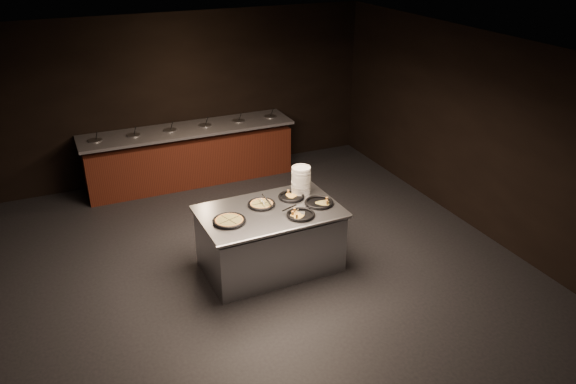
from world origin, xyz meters
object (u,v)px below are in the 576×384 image
serving_counter (270,240)px  plate_stack (301,180)px  pan_cheese_whole (261,204)px  pan_veggie_whole (229,221)px

serving_counter → plate_stack: bearing=25.5°
serving_counter → pan_cheese_whole: (-0.04, 0.17, 0.47)m
plate_stack → pan_veggie_whole: size_ratio=0.91×
serving_counter → plate_stack: 0.92m
plate_stack → pan_cheese_whole: bearing=-168.0°
serving_counter → pan_veggie_whole: 0.75m
pan_veggie_whole → pan_cheese_whole: same height
serving_counter → pan_veggie_whole: bearing=-172.3°
serving_counter → plate_stack: plate_stack is taller
plate_stack → pan_veggie_whole: 1.25m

